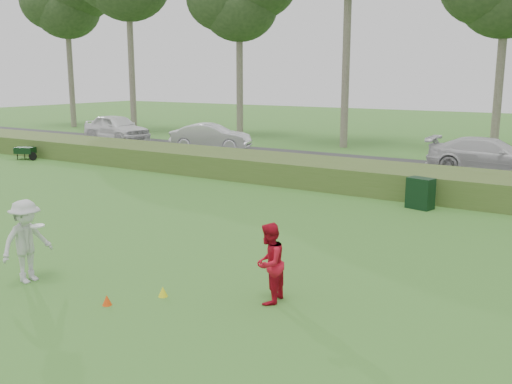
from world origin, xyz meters
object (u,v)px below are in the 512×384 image
Objects in this scene: car_left at (116,128)px; car_mid at (211,137)px; player_white at (27,241)px; cone_orange at (107,300)px; car_right at (490,156)px; player_red at (269,263)px; cone_yellow at (163,292)px; utility_cabinet at (420,193)px.

car_left is 1.12× the size of car_mid.
cone_orange is (2.28, -0.02, -0.76)m from player_white.
player_red is at bearing 176.00° from car_right.
cone_orange is 1.06m from cone_yellow.
cone_orange is 21.74m from car_mid.
cone_yellow is (2.88, 0.86, -0.76)m from player_white.
utility_cabinet is at bearing 170.80° from player_red.
car_mid is at bearing -82.18° from car_left.
player_red is at bearing -77.02° from utility_cabinet.
car_right is (0.60, 7.85, 0.31)m from utility_cabinet.
cone_orange is at bearing -168.42° from car_mid.
cone_yellow is 0.20× the size of utility_cabinet.
car_left is 7.50m from car_mid.
cone_yellow is (-1.87, -0.86, -0.67)m from player_red.
car_left reaches higher than car_mid.
car_mid is at bearing 28.72° from player_white.
car_left is (-19.55, 17.75, 0.80)m from cone_yellow.
cone_orange is (-2.46, -1.73, -0.67)m from player_red.
player_red is 0.31× the size of car_left.
player_red is 2.16m from cone_yellow.
player_white is 5.05m from player_red.
car_left is at bearing 68.63° from car_mid.
utility_cabinet is 0.19× the size of car_right.
car_left reaches higher than cone_yellow.
car_left is at bearing 88.58° from car_right.
car_mid is at bearing 165.14° from utility_cabinet.
car_right reaches higher than car_mid.
cone_orange is at bearing 168.77° from car_right.
player_white is at bearing -78.61° from player_red.
car_mid is 14.62m from car_right.
cone_orange is 0.04× the size of car_mid.
car_right is at bearing -109.34° from car_mid.
utility_cabinet is 15.97m from car_mid.
car_left is 0.96× the size of car_right.
cone_yellow is 10.17m from utility_cabinet.
player_red is 1.54× the size of utility_cabinet.
player_white reaches higher than utility_cabinet.
car_mid is (-12.05, 17.60, 0.69)m from cone_yellow.
cone_yellow is at bearing 55.62° from cone_orange.
player_red is 27.27m from car_left.
car_right is at bearing -80.84° from car_left.
cone_yellow is 0.04× the size of car_left.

